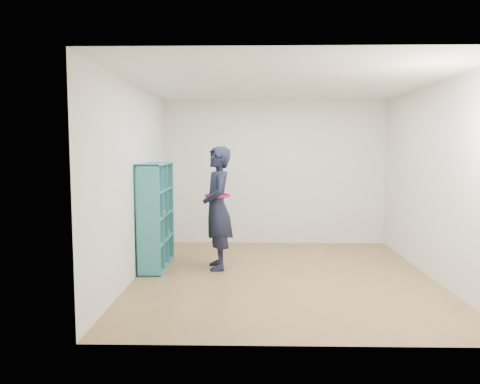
{
  "coord_description": "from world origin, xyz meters",
  "views": [
    {
      "loc": [
        -0.45,
        -6.25,
        1.76
      ],
      "look_at": [
        -0.59,
        0.3,
        1.13
      ],
      "focal_mm": 35.0,
      "sensor_mm": 36.0,
      "label": 1
    }
  ],
  "objects": [
    {
      "name": "smartphone",
      "position": [
        -1.07,
        0.46,
        1.0
      ],
      "size": [
        0.03,
        0.1,
        0.13
      ],
      "rotation": [
        0.38,
        0.0,
        0.17
      ],
      "color": "silver",
      "rests_on": "person"
    },
    {
      "name": "wall_back",
      "position": [
        0.0,
        2.25,
        1.3
      ],
      "size": [
        4.0,
        0.02,
        2.6
      ],
      "primitive_type": "cube",
      "color": "white",
      "rests_on": "floor"
    },
    {
      "name": "wall_right",
      "position": [
        2.0,
        0.0,
        1.3
      ],
      "size": [
        0.02,
        4.5,
        2.6
      ],
      "primitive_type": "cube",
      "color": "white",
      "rests_on": "floor"
    },
    {
      "name": "person",
      "position": [
        -0.91,
        0.4,
        0.89
      ],
      "size": [
        0.54,
        0.71,
        1.77
      ],
      "rotation": [
        0.0,
        0.0,
        -1.38
      ],
      "color": "black",
      "rests_on": "floor"
    },
    {
      "name": "wall_left",
      "position": [
        -2.0,
        0.0,
        1.3
      ],
      "size": [
        0.02,
        4.5,
        2.6
      ],
      "primitive_type": "cube",
      "color": "white",
      "rests_on": "floor"
    },
    {
      "name": "wall_front",
      "position": [
        0.0,
        -2.25,
        1.3
      ],
      "size": [
        4.0,
        0.02,
        2.6
      ],
      "primitive_type": "cube",
      "color": "white",
      "rests_on": "floor"
    },
    {
      "name": "ceiling",
      "position": [
        0.0,
        0.0,
        2.6
      ],
      "size": [
        4.5,
        4.5,
        0.0
      ],
      "primitive_type": "plane",
      "color": "white",
      "rests_on": "wall_back"
    },
    {
      "name": "floor",
      "position": [
        0.0,
        0.0,
        0.0
      ],
      "size": [
        4.5,
        4.5,
        0.0
      ],
      "primitive_type": "plane",
      "color": "olive",
      "rests_on": "ground"
    },
    {
      "name": "bookshelf",
      "position": [
        -1.85,
        0.48,
        0.75
      ],
      "size": [
        0.33,
        1.15,
        1.53
      ],
      "color": "#287D79",
      "rests_on": "floor"
    }
  ]
}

